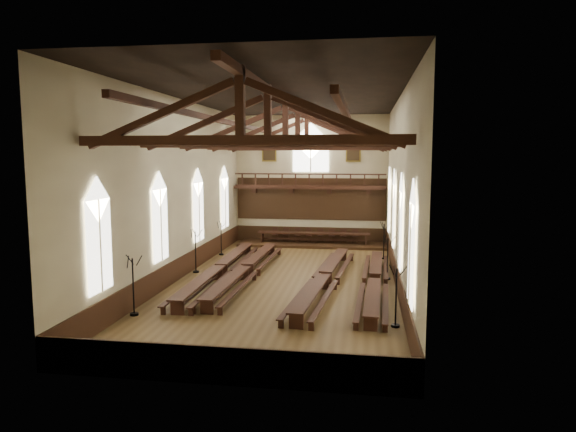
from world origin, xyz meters
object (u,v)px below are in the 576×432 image
Objects in this scene: refectory_row_d at (375,279)px; candelabrum_right_mid at (387,266)px; dais at (313,244)px; candelabrum_left_near at (134,297)px; high_table at (313,234)px; refectory_row_b at (246,268)px; candelabrum_left_far at (221,245)px; refectory_row_a at (220,268)px; candelabrum_right_near at (396,308)px; candelabrum_right_far at (384,248)px; refectory_row_c at (325,276)px; candelabrum_left_mid at (196,259)px.

refectory_row_d is 5.60× the size of candelabrum_right_mid.
candelabrum_left_near reaches higher than dais.
candelabrum_right_mid reaches higher than high_table.
candelabrum_left_far is at bearing 117.31° from refectory_row_b.
refectory_row_d is 12.04m from candelabrum_left_near.
refectory_row_a is 8.70m from refectory_row_d.
candelabrum_left_near reaches higher than candelabrum_right_near.
high_table is at bearing 139.49° from candelabrum_right_far.
candelabrum_left_far is (-1.76, 6.46, 0.17)m from refectory_row_a.
candelabrum_right_near is at bearing -74.22° from dais.
dais is (-4.44, 12.29, -0.40)m from refectory_row_d.
high_table is 3.39× the size of candelabrum_right_near.
candelabrum_right_near is (0.71, -5.94, 0.27)m from refectory_row_d.
candelabrum_left_near reaches higher than refectory_row_d.
candelabrum_right_mid reaches higher than candelabrum_left_far.
high_table is 3.45× the size of candelabrum_right_far.
refectory_row_d is 5.99m from candelabrum_right_near.
high_table is 3.24× the size of candelabrum_left_near.
refectory_row_c is at bearing -15.93° from refectory_row_b.
refectory_row_a is 5.79× the size of candelabrum_right_far.
refectory_row_c is 1.68× the size of high_table.
candelabrum_left_near is 1.07× the size of candelabrum_right_mid.
refectory_row_c is at bearing -81.40° from high_table.
dais is at bearing 76.00° from refectory_row_b.
refectory_row_c reaches higher than refectory_row_b.
refectory_row_c is 1.04× the size of refectory_row_d.
refectory_row_d is (2.58, -0.03, -0.04)m from refectory_row_c.
dais is 19.32m from candelabrum_left_near.
refectory_row_d is at bearing -70.15° from high_table.
candelabrum_left_mid reaches higher than candelabrum_right_mid.
refectory_row_d is 5.87× the size of candelabrum_left_far.
candelabrum_left_mid is at bearing 90.00° from candelabrum_left_near.
candelabrum_right_near is at bearing 0.74° from candelabrum_left_near.
candelabrum_right_far is at bearing -40.51° from high_table.
candelabrum_left_near is at bearing -141.92° from refectory_row_c.
candelabrum_left_far reaches higher than refectory_row_c.
candelabrum_left_near is at bearing -107.95° from high_table.
candelabrum_left_mid is (-1.76, 1.04, 0.24)m from refectory_row_a.
high_table is at bearing 72.05° from candelabrum_left_near.
refectory_row_d is 7.92m from candelabrum_right_far.
candelabrum_left_mid is at bearing -152.67° from candelabrum_right_far.
refectory_row_a is at bearing 172.66° from refectory_row_d.
refectory_row_b is 1.26× the size of dais.
candelabrum_left_far is at bearing 129.40° from candelabrum_right_near.
candelabrum_right_near reaches higher than candelabrum_right_far.
refectory_row_b is at bearing -174.54° from candelabrum_right_mid.
refectory_row_d is at bearing -95.17° from candelabrum_right_far.
candelabrum_right_far reaches higher than refectory_row_c.
candelabrum_right_near is (5.15, -18.23, -0.11)m from high_table.
refectory_row_b is at bearing 164.07° from refectory_row_c.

